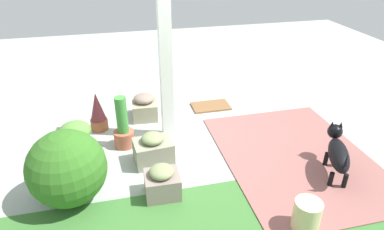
# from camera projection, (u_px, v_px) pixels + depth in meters

# --- Properties ---
(ground_plane) EXTENTS (12.00, 12.00, 0.00)m
(ground_plane) POSITION_uv_depth(u_px,v_px,m) (194.00, 138.00, 4.73)
(ground_plane) COLOR #A4ADA4
(brick_path) EXTENTS (1.80, 2.40, 0.02)m
(brick_path) POSITION_uv_depth(u_px,v_px,m) (296.00, 157.00, 4.33)
(brick_path) COLOR #925A55
(brick_path) RESTS_ON ground
(porch_pillar) EXTENTS (0.16, 0.16, 2.35)m
(porch_pillar) POSITION_uv_depth(u_px,v_px,m) (165.00, 55.00, 4.26)
(porch_pillar) COLOR white
(porch_pillar) RESTS_ON ground
(stone_planter_nearest) EXTENTS (0.40, 0.46, 0.39)m
(stone_planter_nearest) POSITION_uv_depth(u_px,v_px,m) (145.00, 107.00, 5.19)
(stone_planter_nearest) COLOR gray
(stone_planter_nearest) RESTS_ON ground
(stone_planter_mid) EXTENTS (0.49, 0.39, 0.41)m
(stone_planter_mid) POSITION_uv_depth(u_px,v_px,m) (153.00, 150.00, 4.17)
(stone_planter_mid) COLOR gray
(stone_planter_mid) RESTS_ON ground
(stone_planter_far) EXTENTS (0.38, 0.34, 0.37)m
(stone_planter_far) POSITION_uv_depth(u_px,v_px,m) (162.00, 182.00, 3.64)
(stone_planter_far) COLOR gray
(stone_planter_far) RESTS_ON ground
(round_shrub) EXTENTS (0.81, 0.81, 0.81)m
(round_shrub) POSITION_uv_depth(u_px,v_px,m) (67.00, 168.00, 3.47)
(round_shrub) COLOR #316A20
(round_shrub) RESTS_ON ground
(terracotta_pot_tall) EXTENTS (0.27, 0.27, 0.72)m
(terracotta_pot_tall) POSITION_uv_depth(u_px,v_px,m) (123.00, 129.00, 4.45)
(terracotta_pot_tall) COLOR #A85840
(terracotta_pot_tall) RESTS_ON ground
(terracotta_pot_spiky) EXTENTS (0.24, 0.24, 0.58)m
(terracotta_pot_spiky) POSITION_uv_depth(u_px,v_px,m) (98.00, 112.00, 4.82)
(terracotta_pot_spiky) COLOR #9C5635
(terracotta_pot_spiky) RESTS_ON ground
(terracotta_pot_broad) EXTENTS (0.41, 0.41, 0.42)m
(terracotta_pot_broad) POSITION_uv_depth(u_px,v_px,m) (76.00, 134.00, 4.35)
(terracotta_pot_broad) COLOR #CB684F
(terracotta_pot_broad) RESTS_ON ground
(dog) EXTENTS (0.48, 0.76, 0.54)m
(dog) POSITION_uv_depth(u_px,v_px,m) (338.00, 152.00, 3.90)
(dog) COLOR black
(dog) RESTS_ON ground
(ceramic_urn) EXTENTS (0.26, 0.26, 0.33)m
(ceramic_urn) POSITION_uv_depth(u_px,v_px,m) (307.00, 216.00, 3.22)
(ceramic_urn) COLOR beige
(ceramic_urn) RESTS_ON ground
(doormat) EXTENTS (0.61, 0.38, 0.03)m
(doormat) POSITION_uv_depth(u_px,v_px,m) (211.00, 106.00, 5.57)
(doormat) COLOR brown
(doormat) RESTS_ON ground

